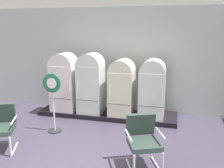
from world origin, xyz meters
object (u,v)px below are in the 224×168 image
at_px(refrigerator_0, 64,80).
at_px(refrigerator_1, 91,81).
at_px(refrigerator_3, 152,87).
at_px(armchair_left, 0,125).
at_px(sign_stand, 53,104).
at_px(armchair_right, 143,138).
at_px(refrigerator_2, 122,86).

relative_size(refrigerator_0, refrigerator_1, 0.99).
height_order(refrigerator_3, armchair_left, refrigerator_3).
bearing_deg(refrigerator_0, armchair_left, -99.12).
bearing_deg(refrigerator_3, sign_stand, -150.14).
bearing_deg(armchair_right, refrigerator_2, 111.11).
distance_m(armchair_left, armchair_right, 2.86).
bearing_deg(refrigerator_0, armchair_right, -40.87).
relative_size(refrigerator_0, armchair_right, 1.74).
distance_m(refrigerator_2, sign_stand, 1.88).
distance_m(refrigerator_1, armchair_right, 2.81).
bearing_deg(refrigerator_3, refrigerator_1, -178.83).
relative_size(refrigerator_0, refrigerator_3, 1.07).
bearing_deg(refrigerator_2, refrigerator_3, -0.41).
height_order(refrigerator_1, armchair_right, refrigerator_1).
bearing_deg(refrigerator_1, refrigerator_3, 1.17).
height_order(refrigerator_0, armchair_left, refrigerator_0).
relative_size(refrigerator_0, armchair_left, 1.74).
xyz_separation_m(refrigerator_2, armchair_right, (0.86, -2.22, -0.39)).
relative_size(armchair_left, sign_stand, 0.66).
relative_size(refrigerator_2, armchair_right, 1.60).
relative_size(refrigerator_3, sign_stand, 1.08).
bearing_deg(refrigerator_1, armchair_left, -116.72).
bearing_deg(refrigerator_0, refrigerator_2, 1.88).
bearing_deg(armchair_left, refrigerator_2, 49.08).
bearing_deg(armchair_right, sign_stand, 156.86).
xyz_separation_m(refrigerator_0, sign_stand, (0.27, -1.21, -0.31)).
height_order(refrigerator_2, refrigerator_3, refrigerator_3).
relative_size(refrigerator_0, sign_stand, 1.15).
bearing_deg(sign_stand, refrigerator_1, 67.12).
bearing_deg(armchair_left, refrigerator_3, 39.33).
xyz_separation_m(refrigerator_3, armchair_right, (0.04, -2.21, -0.40)).
bearing_deg(sign_stand, armchair_right, -23.14).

